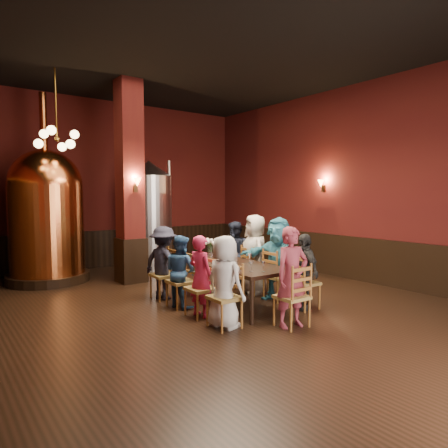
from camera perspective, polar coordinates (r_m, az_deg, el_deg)
room at (r=6.90m, az=-1.64°, el=6.45°), size 10.00×10.02×4.50m
wainscot_right at (r=9.84m, az=17.69°, el=-4.61°), size 0.08×9.90×1.00m
wainscot_back at (r=11.42m, az=-16.08°, el=-3.35°), size 7.90×0.08×1.00m
column at (r=9.21m, az=-13.31°, el=5.81°), size 0.58×0.58×4.50m
pendant_cluster at (r=8.88m, az=-22.76°, el=11.15°), size 0.90×0.90×1.70m
sconce_wall at (r=10.17m, az=14.03°, el=5.37°), size 0.20×0.20×0.36m
sconce_column at (r=8.93m, az=-12.54°, el=5.55°), size 0.20×0.20×0.36m
dining_table at (r=7.27m, az=0.98°, el=-6.03°), size 1.06×2.42×0.75m
chair_0 at (r=6.04m, az=0.07°, el=-10.40°), size 0.47×0.47×0.92m
person_0 at (r=5.99m, az=0.07°, el=-8.26°), size 0.55×0.74×1.38m
chair_1 at (r=6.58m, az=-3.35°, el=-9.17°), size 0.47×0.47×0.92m
person_1 at (r=6.54m, az=-3.36°, el=-7.42°), size 0.40×0.54×1.33m
chair_2 at (r=7.14m, az=-6.19°, el=-8.12°), size 0.47×0.47×0.92m
person_2 at (r=7.10m, az=-6.20°, el=-6.72°), size 0.41×0.66×1.28m
chair_3 at (r=7.72m, az=-8.63°, el=-7.19°), size 0.47×0.47×0.92m
person_3 at (r=7.67m, az=-8.65°, el=-5.49°), size 0.78×1.01×1.39m
chair_4 at (r=7.13m, az=11.39°, el=-8.19°), size 0.47×0.47×0.92m
person_4 at (r=7.09m, az=11.42°, el=-6.63°), size 0.54×0.83×1.31m
chair_5 at (r=7.60m, az=7.69°, el=-7.37°), size 0.47×0.47×0.92m
person_5 at (r=7.54m, az=7.71°, el=-4.95°), size 0.93×1.53×1.57m
chair_6 at (r=8.08m, az=4.48°, el=-6.63°), size 0.47×0.47×0.92m
person_6 at (r=8.03m, az=4.49°, el=-4.31°), size 0.75×0.90×1.58m
chair_7 at (r=8.60m, az=1.61°, el=-5.95°), size 0.47×0.47×0.92m
person_7 at (r=8.56m, az=1.61°, el=-4.35°), size 0.43×0.73×1.41m
chair_8 at (r=6.17m, az=9.66°, el=-10.15°), size 0.47×0.47×0.92m
person_8 at (r=6.10m, az=9.69°, el=-7.47°), size 0.60×0.45×1.51m
copper_kettle at (r=9.83m, az=-24.03°, el=1.30°), size 2.08×2.08×4.22m
steel_vessel at (r=10.81m, az=-10.61°, el=1.28°), size 1.34×1.34×2.86m
rose_vase at (r=8.11m, az=-2.04°, el=-2.85°), size 0.21×0.21×0.35m
wine_glass_0 at (r=7.06m, az=1.41°, el=-5.13°), size 0.07×0.07×0.17m
wine_glass_1 at (r=7.28m, az=1.79°, el=-4.84°), size 0.07×0.07×0.17m
wine_glass_2 at (r=7.19m, az=-1.71°, el=-4.96°), size 0.07×0.07×0.17m
wine_glass_3 at (r=7.96m, az=-0.66°, el=-4.05°), size 0.07×0.07×0.17m
wine_glass_4 at (r=6.43m, az=3.93°, el=-6.08°), size 0.07×0.07×0.17m
wine_glass_5 at (r=7.12m, az=1.67°, el=-5.04°), size 0.07×0.07×0.17m
wine_glass_6 at (r=7.22m, az=3.69°, el=-4.92°), size 0.07×0.07×0.17m
wine_glass_7 at (r=6.92m, az=1.32°, el=-5.32°), size 0.07×0.07×0.17m
wine_glass_8 at (r=6.43m, az=5.62°, el=-6.09°), size 0.07×0.07×0.17m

